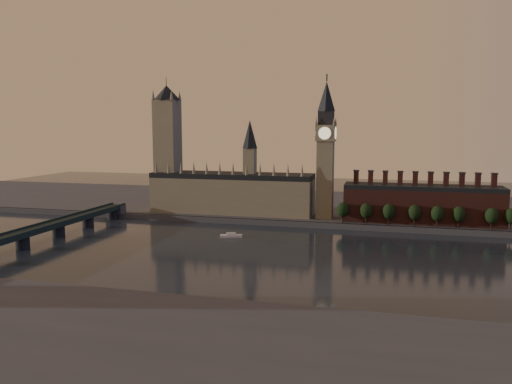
# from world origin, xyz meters

# --- Properties ---
(ground) EXTENTS (900.00, 900.00, 0.00)m
(ground) POSITION_xyz_m (0.00, 0.00, 0.00)
(ground) COLOR black
(ground) RESTS_ON ground
(north_bank) EXTENTS (900.00, 182.00, 4.00)m
(north_bank) POSITION_xyz_m (0.00, 178.04, 2.00)
(north_bank) COLOR #434348
(north_bank) RESTS_ON ground
(palace_of_westminster) EXTENTS (130.00, 30.30, 74.00)m
(palace_of_westminster) POSITION_xyz_m (-64.41, 114.91, 21.63)
(palace_of_westminster) COLOR #7B6F57
(palace_of_westminster) RESTS_ON north_bank
(victoria_tower) EXTENTS (24.00, 24.00, 108.00)m
(victoria_tower) POSITION_xyz_m (-120.00, 115.00, 59.09)
(victoria_tower) COLOR #7B6F57
(victoria_tower) RESTS_ON north_bank
(big_ben) EXTENTS (15.00, 15.00, 107.00)m
(big_ben) POSITION_xyz_m (10.00, 110.00, 56.83)
(big_ben) COLOR #7B6F57
(big_ben) RESTS_ON north_bank
(chimney_block) EXTENTS (110.00, 25.00, 37.00)m
(chimney_block) POSITION_xyz_m (80.00, 110.00, 17.82)
(chimney_block) COLOR #51261F
(chimney_block) RESTS_ON north_bank
(embankment_tree_0) EXTENTS (8.60, 8.60, 14.88)m
(embankment_tree_0) POSITION_xyz_m (25.04, 93.76, 13.47)
(embankment_tree_0) COLOR black
(embankment_tree_0) RESTS_ON north_bank
(embankment_tree_1) EXTENTS (8.60, 8.60, 14.88)m
(embankment_tree_1) POSITION_xyz_m (41.41, 93.96, 13.47)
(embankment_tree_1) COLOR black
(embankment_tree_1) RESTS_ON north_bank
(embankment_tree_2) EXTENTS (8.60, 8.60, 14.88)m
(embankment_tree_2) POSITION_xyz_m (56.94, 94.46, 13.47)
(embankment_tree_2) COLOR black
(embankment_tree_2) RESTS_ON north_bank
(embankment_tree_3) EXTENTS (8.60, 8.60, 14.88)m
(embankment_tree_3) POSITION_xyz_m (74.40, 94.95, 13.47)
(embankment_tree_3) COLOR black
(embankment_tree_3) RESTS_ON north_bank
(embankment_tree_4) EXTENTS (8.60, 8.60, 14.88)m
(embankment_tree_4) POSITION_xyz_m (89.30, 94.19, 13.47)
(embankment_tree_4) COLOR black
(embankment_tree_4) RESTS_ON north_bank
(embankment_tree_5) EXTENTS (8.60, 8.60, 14.88)m
(embankment_tree_5) POSITION_xyz_m (103.29, 95.15, 13.47)
(embankment_tree_5) COLOR black
(embankment_tree_5) RESTS_ON north_bank
(embankment_tree_6) EXTENTS (8.60, 8.60, 14.88)m
(embankment_tree_6) POSITION_xyz_m (123.89, 94.42, 13.47)
(embankment_tree_6) COLOR black
(embankment_tree_6) RESTS_ON north_bank
(embankment_tree_7) EXTENTS (8.60, 8.60, 14.88)m
(embankment_tree_7) POSITION_xyz_m (135.86, 94.90, 13.47)
(embankment_tree_7) COLOR black
(embankment_tree_7) RESTS_ON north_bank
(westminster_bridge) EXTENTS (14.00, 200.00, 11.55)m
(westminster_bridge) POSITION_xyz_m (-155.00, -2.70, 7.44)
(westminster_bridge) COLOR #1A2926
(westminster_bridge) RESTS_ON ground
(river_boat) EXTENTS (15.03, 8.20, 2.89)m
(river_boat) POSITION_xyz_m (-43.90, 45.11, 1.11)
(river_boat) COLOR silver
(river_boat) RESTS_ON ground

